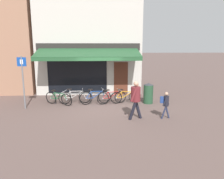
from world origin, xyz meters
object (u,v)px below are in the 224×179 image
object	(u,v)px
bicycle_silver	(75,97)
bicycle_blue	(95,97)
bicycle_orange	(125,97)
pedestrian_adult	(136,96)
bicycle_red	(112,97)
parking_sign	(23,77)
litter_bin	(148,93)
bicycle_green	(59,98)
pedestrian_child	(165,102)

from	to	relation	value
bicycle_silver	bicycle_blue	world-z (taller)	bicycle_blue
bicycle_blue	bicycle_orange	distance (m)	1.66
bicycle_orange	pedestrian_adult	distance (m)	2.76
bicycle_blue	bicycle_orange	bearing A→B (deg)	-10.36
bicycle_blue	pedestrian_adult	world-z (taller)	pedestrian_adult
bicycle_red	pedestrian_adult	distance (m)	2.81
bicycle_red	parking_sign	xyz separation A→B (m)	(-4.44, -0.64, 1.25)
bicycle_red	litter_bin	world-z (taller)	litter_bin
bicycle_green	bicycle_silver	xyz separation A→B (m)	(0.84, 0.28, 0.01)
bicycle_green	pedestrian_adult	bearing A→B (deg)	-6.61
pedestrian_adult	bicycle_green	bearing A→B (deg)	154.62
bicycle_red	litter_bin	size ratio (longest dim) A/B	1.44
parking_sign	pedestrian_adult	bearing A→B (deg)	-20.15
bicycle_blue	litter_bin	xyz separation A→B (m)	(2.92, -0.03, 0.18)
pedestrian_adult	bicycle_red	bearing A→B (deg)	117.15
bicycle_blue	pedestrian_adult	size ratio (longest dim) A/B	1.02
bicycle_silver	bicycle_orange	xyz separation A→B (m)	(2.78, -0.12, -0.01)
bicycle_red	pedestrian_child	world-z (taller)	pedestrian_child
bicycle_green	bicycle_orange	size ratio (longest dim) A/B	0.94
bicycle_green	parking_sign	bearing A→B (deg)	-133.20
bicycle_green	bicycle_blue	distance (m)	1.97
bicycle_silver	pedestrian_child	world-z (taller)	pedestrian_child
bicycle_silver	bicycle_orange	distance (m)	2.79
bicycle_orange	bicycle_blue	bearing A→B (deg)	172.93
bicycle_silver	bicycle_red	world-z (taller)	bicycle_silver
bicycle_silver	parking_sign	world-z (taller)	parking_sign
pedestrian_child	parking_sign	world-z (taller)	parking_sign
bicycle_blue	pedestrian_child	world-z (taller)	pedestrian_child
bicycle_green	bicycle_red	size ratio (longest dim) A/B	0.97
bicycle_silver	bicycle_blue	bearing A→B (deg)	-18.40
bicycle_orange	litter_bin	distance (m)	1.28
pedestrian_child	bicycle_orange	bearing A→B (deg)	129.30
bicycle_silver	parking_sign	bearing A→B (deg)	-168.54
bicycle_silver	bicycle_red	size ratio (longest dim) A/B	1.10
pedestrian_child	parking_sign	bearing A→B (deg)	175.20
bicycle_red	bicycle_orange	bearing A→B (deg)	-8.04
bicycle_orange	pedestrian_child	size ratio (longest dim) A/B	1.41
bicycle_green	pedestrian_adult	world-z (taller)	pedestrian_adult
bicycle_green	bicycle_orange	distance (m)	3.63
pedestrian_child	bicycle_blue	bearing A→B (deg)	151.44
bicycle_orange	pedestrian_child	bearing A→B (deg)	-72.96
pedestrian_adult	parking_sign	bearing A→B (deg)	168.43
bicycle_green	bicycle_silver	size ratio (longest dim) A/B	0.88
pedestrian_adult	bicycle_blue	bearing A→B (deg)	132.94
litter_bin	bicycle_silver	bearing A→B (deg)	176.56
bicycle_silver	litter_bin	bearing A→B (deg)	-11.14
bicycle_orange	parking_sign	size ratio (longest dim) A/B	0.64
bicycle_green	bicycle_red	distance (m)	2.86
bicycle_orange	parking_sign	distance (m)	5.41
litter_bin	parking_sign	xyz separation A→B (m)	(-6.47, -0.60, 1.04)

